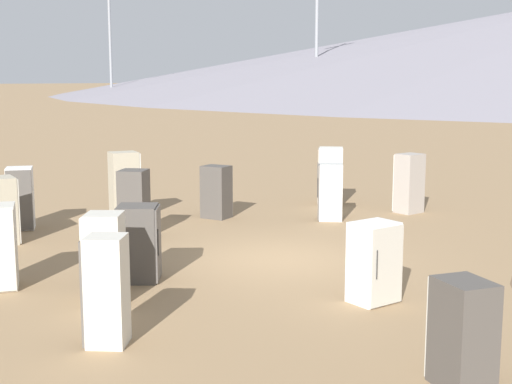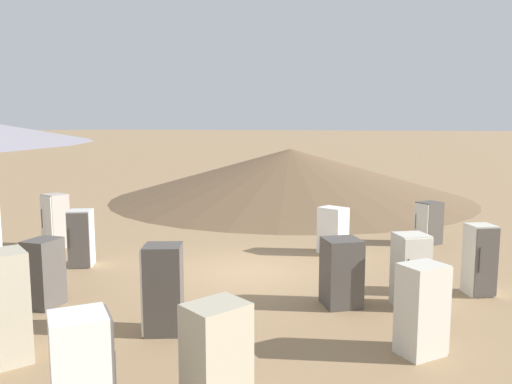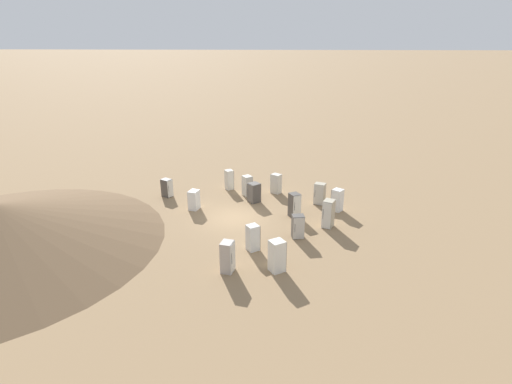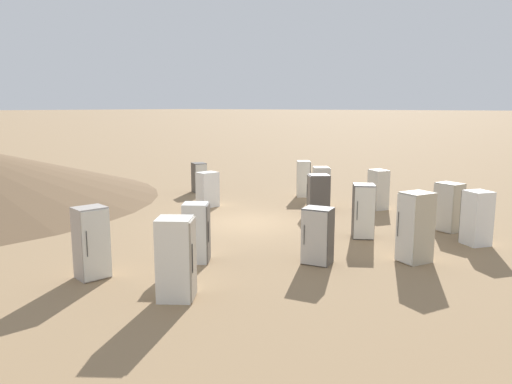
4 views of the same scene
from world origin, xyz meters
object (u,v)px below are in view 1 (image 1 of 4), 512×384
(power_pylon_2, at_px, (317,46))
(discarded_fridge_5, at_px, (139,243))
(discarded_fridge_1, at_px, (462,334))
(discarded_fridge_6, at_px, (104,259))
(discarded_fridge_3, at_px, (0,247))
(discarded_fridge_2, at_px, (2,210))
(discarded_fridge_10, at_px, (134,204))
(discarded_fridge_9, at_px, (217,192))
(discarded_fridge_7, at_px, (106,291))
(discarded_fridge_12, at_px, (125,185))
(discarded_fridge_8, at_px, (330,192))
(power_pylon_3, at_px, (111,55))
(discarded_fridge_11, at_px, (374,262))
(discarded_fridge_13, at_px, (20,198))
(discarded_fridge_4, at_px, (330,176))

(power_pylon_2, height_order, discarded_fridge_5, power_pylon_2)
(discarded_fridge_1, distance_m, discarded_fridge_6, 6.32)
(discarded_fridge_3, distance_m, discarded_fridge_6, 2.34)
(discarded_fridge_2, bearing_deg, discarded_fridge_5, 20.21)
(discarded_fridge_10, bearing_deg, discarded_fridge_9, 61.95)
(discarded_fridge_7, bearing_deg, discarded_fridge_12, 12.43)
(discarded_fridge_7, distance_m, discarded_fridge_8, 10.40)
(discarded_fridge_5, relative_size, discarded_fridge_10, 0.88)
(power_pylon_3, relative_size, discarded_fridge_11, 19.32)
(discarded_fridge_5, height_order, discarded_fridge_11, discarded_fridge_5)
(discarded_fridge_11, bearing_deg, discarded_fridge_3, -43.14)
(discarded_fridge_12, distance_m, discarded_fridge_13, 2.91)
(discarded_fridge_2, relative_size, discarded_fridge_4, 0.90)
(discarded_fridge_9, distance_m, discarded_fridge_11, 8.39)
(discarded_fridge_1, distance_m, discarded_fridge_8, 10.98)
(discarded_fridge_8, bearing_deg, discarded_fridge_13, 103.39)
(power_pylon_2, distance_m, discarded_fridge_12, 119.37)
(discarded_fridge_4, bearing_deg, discarded_fridge_5, 157.69)
(discarded_fridge_1, relative_size, discarded_fridge_4, 0.79)
(discarded_fridge_6, xyz_separation_m, discarded_fridge_10, (-3.81, -3.67, 0.04))
(power_pylon_2, relative_size, discarded_fridge_11, 22.62)
(power_pylon_2, xyz_separation_m, discarded_fridge_6, (105.53, 70.07, -9.32))
(power_pylon_2, bearing_deg, discarded_fridge_7, 33.88)
(discarded_fridge_5, xyz_separation_m, discarded_fridge_13, (-1.20, -6.09, 0.07))
(power_pylon_2, bearing_deg, discarded_fridge_13, 31.59)
(power_pylon_3, distance_m, discarded_fridge_7, 142.06)
(discarded_fridge_5, height_order, discarded_fridge_9, discarded_fridge_9)
(discarded_fridge_7, bearing_deg, discarded_fridge_10, 10.05)
(discarded_fridge_4, height_order, discarded_fridge_11, discarded_fridge_4)
(discarded_fridge_1, xyz_separation_m, discarded_fridge_3, (1.40, -8.52, 0.09))
(discarded_fridge_6, height_order, discarded_fridge_7, discarded_fridge_7)
(discarded_fridge_4, relative_size, discarded_fridge_6, 1.11)
(discarded_fridge_1, distance_m, discarded_fridge_2, 11.87)
(discarded_fridge_7, bearing_deg, discarded_fridge_1, -103.46)
(discarded_fridge_1, relative_size, discarded_fridge_9, 0.95)
(power_pylon_3, height_order, discarded_fridge_10, power_pylon_3)
(power_pylon_2, xyz_separation_m, discarded_fridge_3, (106.20, 67.83, -9.32))
(discarded_fridge_3, xyz_separation_m, discarded_fridge_5, (-2.01, 1.60, -0.05))
(discarded_fridge_3, bearing_deg, discarded_fridge_1, 133.22)
(discarded_fridge_5, bearing_deg, discarded_fridge_2, -131.31)
(discarded_fridge_6, relative_size, discarded_fridge_10, 0.95)
(discarded_fridge_9, bearing_deg, discarded_fridge_11, -38.53)
(power_pylon_2, height_order, power_pylon_3, power_pylon_2)
(discarded_fridge_5, height_order, discarded_fridge_7, discarded_fridge_7)
(discarded_fridge_4, bearing_deg, discarded_fridge_10, 137.82)
(power_pylon_2, bearing_deg, discarded_fridge_11, 35.72)
(discarded_fridge_7, height_order, discarded_fridge_9, discarded_fridge_7)
(discarded_fridge_3, xyz_separation_m, discarded_fridge_6, (-0.67, 2.24, 0.01))
(discarded_fridge_1, distance_m, discarded_fridge_7, 5.06)
(discarded_fridge_6, height_order, discarded_fridge_9, discarded_fridge_6)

